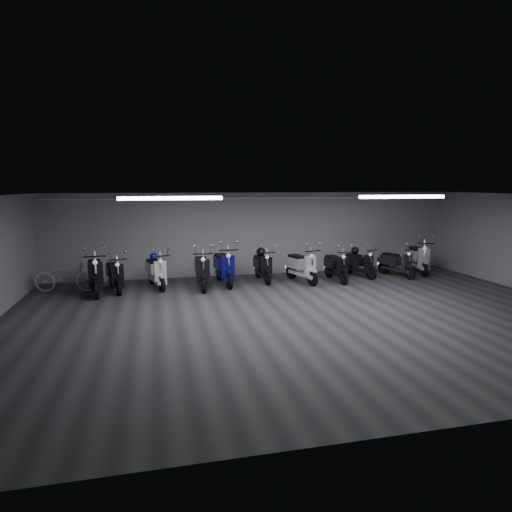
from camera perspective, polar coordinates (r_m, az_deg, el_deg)
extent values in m
cube|color=#333335|center=(10.43, 6.47, -7.76)|extent=(14.00, 10.00, 0.01)
cube|color=gray|center=(9.98, 6.76, 7.86)|extent=(14.00, 10.00, 0.01)
cube|color=#9A9A9D|center=(14.87, 0.14, 2.92)|extent=(14.00, 0.01, 2.80)
cube|color=#9A9A9D|center=(5.76, 23.67, -8.00)|extent=(14.00, 0.01, 2.80)
cube|color=white|center=(10.40, -11.09, 7.45)|extent=(2.40, 0.18, 0.08)
cube|color=white|center=(12.19, 18.63, 7.38)|extent=(2.40, 0.18, 0.08)
cylinder|color=white|center=(14.71, 0.22, 7.62)|extent=(13.60, 0.05, 0.05)
imported|color=silver|center=(13.63, -23.72, -1.99)|extent=(1.83, 0.90, 1.13)
sphere|color=#0C1389|center=(13.44, -13.27, -0.05)|extent=(0.23, 0.23, 0.23)
sphere|color=black|center=(15.01, 12.86, 0.70)|extent=(0.25, 0.25, 0.25)
sphere|color=black|center=(14.00, 0.64, 0.54)|extent=(0.29, 0.29, 0.29)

